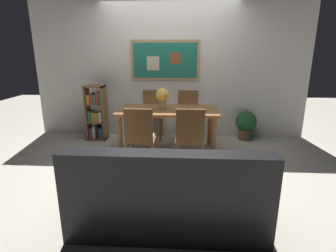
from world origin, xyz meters
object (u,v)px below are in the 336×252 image
object	(u,v)px
leather_couch	(168,195)
tv_remote	(190,109)
dining_chair_far_right	(188,110)
bookshelf	(97,115)
dining_table	(168,115)
dining_chair_near_left	(140,134)
dining_chair_near_right	(190,134)
flower_vase	(163,97)
dining_chair_far_left	(153,110)
potted_ivy	(246,124)

from	to	relation	value
leather_couch	tv_remote	bearing A→B (deg)	82.91
dining_chair_far_right	bookshelf	distance (m)	1.73
tv_remote	dining_table	bearing A→B (deg)	175.04
leather_couch	tv_remote	xyz separation A→B (m)	(0.24, 1.93, 0.42)
dining_chair_near_left	bookshelf	xyz separation A→B (m)	(-1.05, 1.34, -0.06)
dining_table	bookshelf	bearing A→B (deg)	157.84
dining_table	dining_chair_near_right	size ratio (longest dim) A/B	1.77
dining_table	dining_chair_far_right	xyz separation A→B (m)	(0.34, 0.77, -0.09)
dining_table	dining_chair_near_left	bearing A→B (deg)	-113.37
dining_chair_near_right	flower_vase	xyz separation A→B (m)	(-0.43, 0.73, 0.40)
dining_chair_far_left	dining_chair_far_right	xyz separation A→B (m)	(0.68, 0.00, 0.00)
potted_ivy	tv_remote	xyz separation A→B (m)	(-1.09, -0.75, 0.43)
leather_couch	tv_remote	size ratio (longest dim) A/B	11.44
leather_couch	bookshelf	xyz separation A→B (m)	(-1.50, 2.52, 0.17)
dining_chair_far_left	potted_ivy	distance (m)	1.81
dining_table	bookshelf	size ratio (longest dim) A/B	1.56
dining_table	dining_chair_near_right	distance (m)	0.83
dining_table	potted_ivy	world-z (taller)	dining_table
dining_chair_near_right	dining_chair_far_left	size ratio (longest dim) A/B	1.00
dining_table	tv_remote	size ratio (longest dim) A/B	10.24
potted_ivy	tv_remote	distance (m)	1.39
dining_chair_far_right	dining_chair_near_left	size ratio (longest dim) A/B	1.00
dining_chair_near_left	potted_ivy	size ratio (longest dim) A/B	1.58
flower_vase	dining_chair_far_left	bearing A→B (deg)	108.37
potted_ivy	flower_vase	distance (m)	1.81
dining_chair_far_right	leather_couch	distance (m)	2.75
dining_chair_near_left	tv_remote	xyz separation A→B (m)	(0.70, 0.74, 0.20)
dining_chair_far_right	flower_vase	xyz separation A→B (m)	(-0.42, -0.79, 0.40)
dining_table	potted_ivy	size ratio (longest dim) A/B	2.80
dining_chair_near_left	flower_vase	size ratio (longest dim) A/B	2.64
flower_vase	dining_chair_near_right	bearing A→B (deg)	-59.28
dining_chair_far_right	potted_ivy	world-z (taller)	dining_chair_far_right
dining_table	leather_couch	bearing A→B (deg)	-86.45
dining_table	leather_couch	xyz separation A→B (m)	(0.12, -1.96, -0.32)
dining_chair_far_left	leather_couch	world-z (taller)	dining_chair_far_left
leather_couch	bookshelf	bearing A→B (deg)	120.79
dining_chair_far_right	potted_ivy	distance (m)	1.13
flower_vase	dining_chair_near_left	bearing A→B (deg)	-108.50
dining_table	dining_chair_far_left	size ratio (longest dim) A/B	1.77
dining_chair_far_left	potted_ivy	world-z (taller)	dining_chair_far_left
dining_chair_near_right	dining_chair_near_left	distance (m)	0.69
dining_chair_near_right	dining_chair_far_right	world-z (taller)	same
leather_couch	dining_chair_far_left	bearing A→B (deg)	99.65
flower_vase	tv_remote	xyz separation A→B (m)	(0.44, -0.01, -0.20)
leather_couch	dining_chair_far_right	bearing A→B (deg)	85.44
leather_couch	tv_remote	world-z (taller)	leather_couch
dining_chair_near_left	bookshelf	size ratio (longest dim) A/B	0.88
potted_ivy	dining_chair_near_left	bearing A→B (deg)	-140.17
bookshelf	flower_vase	size ratio (longest dim) A/B	2.98
leather_couch	potted_ivy	world-z (taller)	leather_couch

